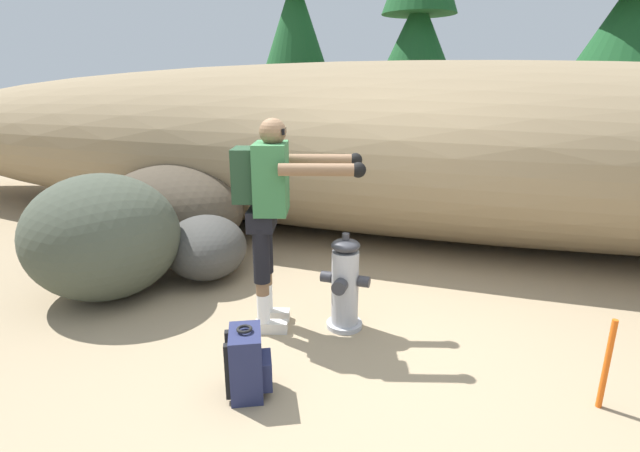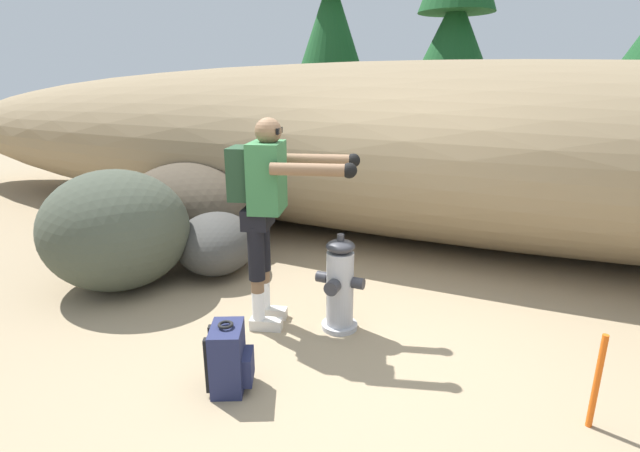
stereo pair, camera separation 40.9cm
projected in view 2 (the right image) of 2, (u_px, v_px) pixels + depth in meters
ground_plane at (324, 346)px, 3.69m from camera, size 56.00×56.00×0.04m
dirt_embankment at (424, 150)px, 6.09m from camera, size 17.90×3.20×2.18m
fire_hydrant at (340, 286)px, 3.82m from camera, size 0.40×0.35×0.81m
utility_worker at (267, 198)px, 3.68m from camera, size 1.04×0.68×1.68m
spare_backpack at (229, 358)px, 3.10m from camera, size 0.35×0.36×0.47m
boulder_large at (192, 204)px, 5.81m from camera, size 1.97×1.65×1.00m
boulder_mid at (116, 230)px, 4.58m from camera, size 1.39×1.36×1.15m
boulder_small at (216, 243)px, 5.02m from camera, size 1.26×1.34×0.62m
pine_tree_far_left at (331, 10)px, 10.54m from camera, size 1.81×1.81×5.96m
pine_tree_left at (455, 32)px, 9.79m from camera, size 2.39×2.39×5.44m
survey_stake at (597, 382)px, 2.72m from camera, size 0.04×0.04×0.60m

